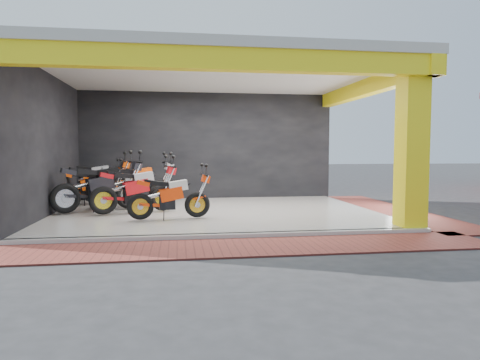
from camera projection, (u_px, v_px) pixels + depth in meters
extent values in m
plane|color=#2D2D30|center=(224.00, 229.00, 9.00)|extent=(80.00, 80.00, 0.00)
cube|color=beige|center=(216.00, 213.00, 10.97)|extent=(8.00, 6.00, 0.10)
cube|color=beige|center=(215.00, 73.00, 10.72)|extent=(8.40, 6.40, 0.20)
cube|color=black|center=(207.00, 147.00, 13.91)|extent=(8.20, 0.20, 3.50)
cube|color=black|center=(46.00, 146.00, 10.26)|extent=(0.20, 6.20, 3.50)
cube|color=yellow|center=(412.00, 145.00, 8.67)|extent=(0.50, 0.50, 3.50)
cube|color=yellow|center=(230.00, 60.00, 7.78)|extent=(8.40, 0.30, 0.40)
cube|color=yellow|center=(366.00, 88.00, 11.32)|extent=(0.30, 6.40, 0.40)
cube|color=beige|center=(230.00, 236.00, 7.99)|extent=(8.00, 0.20, 0.10)
cube|color=brown|center=(236.00, 247.00, 7.22)|extent=(9.00, 1.40, 0.03)
cube|color=brown|center=(391.00, 210.00, 11.66)|extent=(1.40, 7.00, 0.03)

